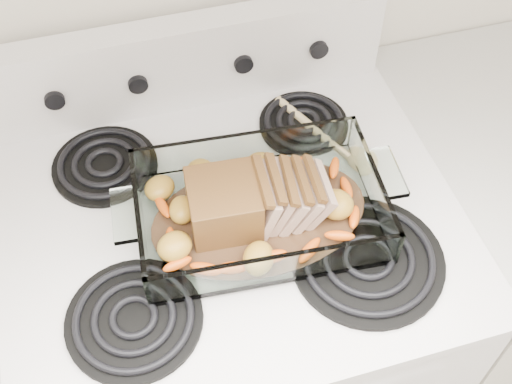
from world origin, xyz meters
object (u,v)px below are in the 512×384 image
object	(u,v)px
electric_range	(235,329)
pork_roast	(246,203)
counter_right	(495,264)
baking_dish	(259,211)

from	to	relation	value
electric_range	pork_roast	xyz separation A→B (m)	(0.02, -0.04, 0.51)
counter_right	electric_range	bearing A→B (deg)	179.90
counter_right	baking_dish	distance (m)	0.80
counter_right	pork_roast	distance (m)	0.83
electric_range	baking_dish	world-z (taller)	electric_range
counter_right	pork_roast	xyz separation A→B (m)	(-0.64, -0.03, 0.53)
electric_range	baking_dish	xyz separation A→B (m)	(0.04, -0.04, 0.48)
baking_dish	pork_roast	size ratio (longest dim) A/B	1.72
electric_range	counter_right	size ratio (longest dim) A/B	1.20
pork_roast	counter_right	bearing A→B (deg)	-7.17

